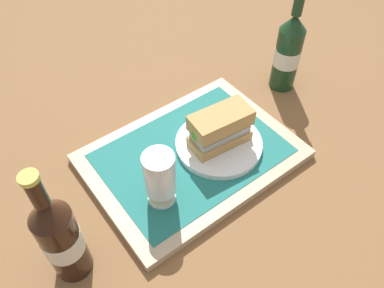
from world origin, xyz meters
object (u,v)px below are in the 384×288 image
(sandwich, at_px, (219,129))
(beer_glass, at_px, (160,177))
(plate, at_px, (219,144))
(second_bottle, at_px, (288,52))
(beer_bottle, at_px, (60,237))

(sandwich, height_order, beer_glass, beer_glass)
(plate, xyz_separation_m, second_bottle, (-0.28, -0.08, 0.08))
(plate, distance_m, beer_bottle, 0.39)
(plate, bearing_deg, sandwich, -5.80)
(second_bottle, bearing_deg, sandwich, 15.57)
(beer_glass, xyz_separation_m, beer_bottle, (0.20, 0.01, 0.01))
(plate, distance_m, second_bottle, 0.30)
(plate, relative_size, beer_glass, 1.52)
(second_bottle, bearing_deg, beer_bottle, 11.14)
(plate, height_order, beer_bottle, beer_bottle)
(beer_bottle, height_order, second_bottle, same)
(plate, relative_size, second_bottle, 0.71)
(plate, bearing_deg, second_bottle, -164.19)
(beer_glass, relative_size, beer_bottle, 0.47)
(plate, xyz_separation_m, beer_glass, (0.18, 0.04, 0.06))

